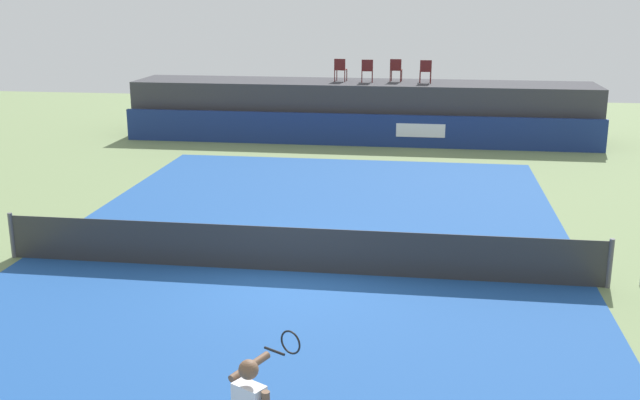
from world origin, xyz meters
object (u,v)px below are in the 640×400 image
at_px(spectator_chair_center, 396,69).
at_px(net_post_near, 12,235).
at_px(spectator_chair_right, 426,70).
at_px(net_post_far, 610,263).
at_px(spectator_chair_left, 367,70).
at_px(tennis_ball, 98,234).
at_px(spectator_chair_far_left, 340,69).

height_order(spectator_chair_center, net_post_near, spectator_chair_center).
bearing_deg(spectator_chair_right, net_post_far, -76.16).
bearing_deg(spectator_chair_left, net_post_near, -112.98).
bearing_deg(net_post_near, tennis_ball, 54.85).
height_order(spectator_chair_far_left, net_post_near, spectator_chair_far_left).
height_order(spectator_chair_center, tennis_ball, spectator_chair_center).
distance_m(spectator_chair_far_left, net_post_near, 16.38).
bearing_deg(net_post_near, spectator_chair_left, 67.02).
bearing_deg(tennis_ball, net_post_far, -8.47).
bearing_deg(net_post_far, spectator_chair_far_left, 114.74).
bearing_deg(spectator_chair_left, spectator_chair_far_left, 168.64).
height_order(spectator_chair_right, net_post_far, spectator_chair_right).
bearing_deg(net_post_far, net_post_near, 180.00).
xyz_separation_m(net_post_near, tennis_ball, (1.18, 1.67, -0.46)).
xyz_separation_m(net_post_near, net_post_far, (12.40, 0.00, 0.00)).
bearing_deg(net_post_far, spectator_chair_left, 111.62).
bearing_deg(spectator_chair_left, tennis_ball, -111.27).
height_order(net_post_far, tennis_ball, net_post_far).
height_order(spectator_chair_far_left, spectator_chair_right, same).
bearing_deg(tennis_ball, spectator_chair_center, 65.42).
bearing_deg(spectator_chair_far_left, spectator_chair_left, -11.36).
distance_m(spectator_chair_center, spectator_chair_right, 1.20).
relative_size(net_post_far, tennis_ball, 14.71).
height_order(spectator_chair_center, net_post_far, spectator_chair_center).
xyz_separation_m(spectator_chair_center, tennis_ball, (-6.33, -13.84, -2.66)).
xyz_separation_m(spectator_chair_left, spectator_chair_center, (1.10, 0.40, 0.00)).
bearing_deg(spectator_chair_center, spectator_chair_left, -160.13).
bearing_deg(net_post_near, spectator_chair_center, 64.18).
distance_m(spectator_chair_far_left, net_post_far, 17.02).
distance_m(spectator_chair_left, spectator_chair_right, 2.25).
distance_m(spectator_chair_right, net_post_near, 17.62).
relative_size(spectator_chair_far_left, tennis_ball, 13.06).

